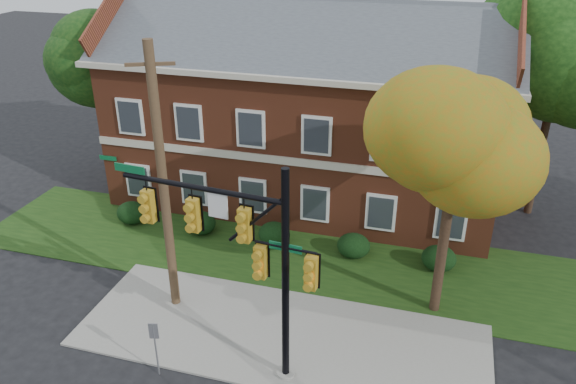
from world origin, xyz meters
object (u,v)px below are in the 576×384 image
(hedge_far_left, at_px, (132,213))
(hedge_far_right, at_px, (439,258))
(utility_pole, at_px, (163,184))
(tree_near_right, at_px, (465,142))
(tree_left_rear, at_px, (110,58))
(hedge_right, at_px, (353,246))
(tree_right_rear, at_px, (572,45))
(sign_post, at_px, (155,340))
(hedge_center, at_px, (274,234))
(traffic_signal, at_px, (244,248))
(apartment_building, at_px, (306,101))
(hedge_left, at_px, (201,223))

(hedge_far_left, xyz_separation_m, hedge_far_right, (14.00, 0.00, 0.00))
(hedge_far_left, height_order, utility_pole, utility_pole)
(tree_near_right, relative_size, tree_left_rear, 0.97)
(hedge_far_left, height_order, hedge_far_right, same)
(hedge_right, distance_m, tree_right_rear, 12.50)
(sign_post, bearing_deg, utility_pole, 93.70)
(hedge_far_left, bearing_deg, hedge_right, 0.00)
(sign_post, bearing_deg, tree_right_rear, 35.29)
(hedge_center, height_order, traffic_signal, traffic_signal)
(hedge_far_right, xyz_separation_m, traffic_signal, (-5.59, -7.31, 3.92))
(apartment_building, height_order, hedge_left, apartment_building)
(apartment_building, distance_m, traffic_signal, 12.66)
(utility_pole, bearing_deg, tree_left_rear, 105.65)
(apartment_building, bearing_deg, hedge_far_left, -143.11)
(apartment_building, relative_size, hedge_far_left, 13.43)
(tree_left_rear, bearing_deg, apartment_building, 6.54)
(hedge_left, distance_m, traffic_signal, 9.64)
(hedge_far_left, distance_m, tree_left_rear, 7.90)
(hedge_far_left, relative_size, tree_left_rear, 0.16)
(tree_near_right, distance_m, traffic_signal, 7.67)
(apartment_building, bearing_deg, hedge_left, -123.67)
(hedge_far_left, xyz_separation_m, hedge_center, (7.00, 0.00, 0.00))
(hedge_left, height_order, tree_right_rear, tree_right_rear)
(apartment_building, relative_size, tree_right_rear, 1.77)
(hedge_right, bearing_deg, sign_post, -118.93)
(hedge_far_left, relative_size, hedge_right, 1.00)
(hedge_far_left, bearing_deg, hedge_left, 0.00)
(apartment_building, distance_m, hedge_far_right, 9.82)
(hedge_right, height_order, tree_left_rear, tree_left_rear)
(hedge_right, bearing_deg, hedge_far_right, 0.00)
(apartment_building, height_order, tree_near_right, apartment_building)
(hedge_center, relative_size, hedge_far_right, 1.00)
(utility_pole, bearing_deg, sign_post, -95.66)
(tree_near_right, bearing_deg, apartment_building, 131.77)
(apartment_building, relative_size, hedge_far_right, 13.43)
(tree_right_rear, bearing_deg, sign_post, -130.60)
(hedge_left, height_order, hedge_right, same)
(hedge_center, bearing_deg, sign_post, -97.90)
(hedge_far_left, distance_m, hedge_left, 3.50)
(hedge_center, height_order, utility_pole, utility_pole)
(hedge_center, bearing_deg, apartment_building, 90.00)
(hedge_center, relative_size, hedge_right, 1.00)
(hedge_right, bearing_deg, traffic_signal, -105.92)
(hedge_far_left, relative_size, sign_post, 0.69)
(hedge_right, height_order, hedge_far_right, same)
(hedge_right, relative_size, tree_left_rear, 0.16)
(hedge_far_right, relative_size, tree_near_right, 0.16)
(tree_near_right, bearing_deg, hedge_right, 142.72)
(hedge_far_left, xyz_separation_m, tree_right_rear, (18.31, 6.11, 7.60))
(hedge_right, relative_size, tree_near_right, 0.16)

